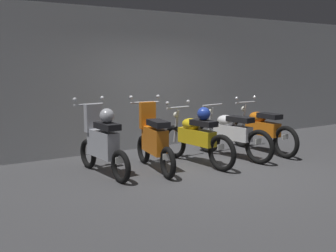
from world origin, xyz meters
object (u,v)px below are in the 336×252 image
Objects in this scene: motorbike_slot_1 at (154,140)px; motorbike_slot_4 at (262,129)px; motorbike_slot_0 at (102,142)px; motorbike_slot_3 at (231,133)px; motorbike_slot_2 at (196,136)px.

motorbike_slot_1 is 2.65m from motorbike_slot_4.
motorbike_slot_3 is (2.66, -0.18, -0.08)m from motorbike_slot_0.
motorbike_slot_2 is at bearing -2.96° from motorbike_slot_1.
motorbike_slot_0 reaches higher than motorbike_slot_3.
motorbike_slot_1 is 0.86× the size of motorbike_slot_3.
motorbike_slot_2 reaches higher than motorbike_slot_3.
motorbike_slot_1 is at bearing 179.79° from motorbike_slot_3.
motorbike_slot_1 is 0.86× the size of motorbike_slot_2.
motorbike_slot_2 is 0.88m from motorbike_slot_3.
motorbike_slot_1 is at bearing -10.71° from motorbike_slot_0.
motorbike_slot_0 is at bearing 169.29° from motorbike_slot_1.
motorbike_slot_3 is 0.99× the size of motorbike_slot_4.
motorbike_slot_3 is at bearing -175.39° from motorbike_slot_4.
motorbike_slot_0 is 0.86× the size of motorbike_slot_4.
motorbike_slot_4 is (0.89, 0.07, 0.00)m from motorbike_slot_3.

